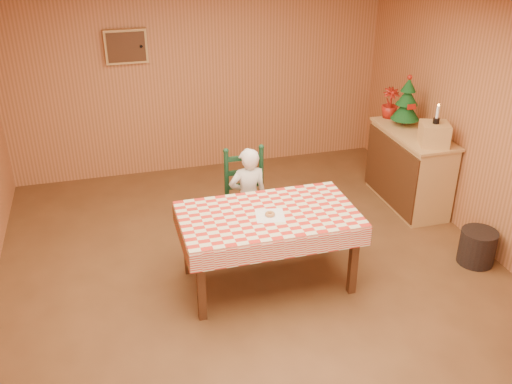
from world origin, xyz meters
TOP-DOWN VIEW (x-y plane):
  - ground at (0.00, 0.00)m, footprint 6.00×6.00m
  - cabin_walls at (-0.00, 0.53)m, footprint 5.10×6.05m
  - dining_table at (0.09, 0.09)m, footprint 1.66×0.96m
  - ladder_chair at (0.09, 0.88)m, footprint 0.44×0.40m
  - seated_child at (0.09, 0.82)m, footprint 0.41×0.27m
  - napkin at (0.09, 0.04)m, footprint 0.30×0.30m
  - donut at (0.09, 0.04)m, footprint 0.12×0.12m
  - shelf_unit at (2.21, 1.23)m, footprint 0.54×1.24m
  - crate at (2.22, 0.83)m, footprint 0.38×0.38m
  - christmas_tree at (2.22, 1.48)m, footprint 0.34×0.34m
  - flower_arrangement at (2.17, 1.78)m, footprint 0.23×0.23m
  - candle_set at (2.22, 0.83)m, footprint 0.07×0.07m
  - storage_bin at (2.26, -0.16)m, footprint 0.39×0.39m

SIDE VIEW (x-z plane):
  - ground at x=0.00m, z-range 0.00..0.00m
  - storage_bin at x=2.26m, z-range 0.00..0.37m
  - shelf_unit at x=2.21m, z-range 0.00..0.93m
  - ladder_chair at x=0.09m, z-range -0.04..1.04m
  - seated_child at x=0.09m, z-range 0.00..1.12m
  - dining_table at x=0.09m, z-range 0.30..1.07m
  - napkin at x=0.09m, z-range 0.77..0.77m
  - donut at x=0.09m, z-range 0.77..0.80m
  - crate at x=2.22m, z-range 0.93..1.18m
  - flower_arrangement at x=2.17m, z-range 0.93..1.31m
  - christmas_tree at x=2.22m, z-range 0.90..1.52m
  - candle_set at x=2.22m, z-range 1.13..1.36m
  - cabin_walls at x=0.00m, z-range 0.50..3.15m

